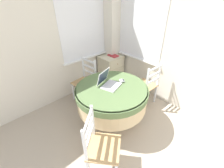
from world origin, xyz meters
name	(u,v)px	position (x,y,z in m)	size (l,w,h in m)	color
corner_room_shell	(122,50)	(1.42, 2.17, 1.28)	(4.61, 5.23, 2.55)	silver
round_dining_table	(112,95)	(1.10, 2.09, 0.58)	(1.20, 1.20, 0.75)	#4C3D2D
laptop	(108,83)	(1.10, 2.17, 0.80)	(0.38, 0.38, 0.25)	white
computer_mouse	(121,81)	(1.34, 2.10, 0.77)	(0.06, 0.09, 0.05)	silver
cell_phone	(123,80)	(1.38, 2.11, 0.75)	(0.10, 0.12, 0.01)	#B2B7BC
dining_chair_near_back_window	(86,81)	(1.18, 2.97, 0.44)	(0.44, 0.46, 0.93)	tan
dining_chair_near_right_window	(146,85)	(1.98, 1.99, 0.44)	(0.44, 0.41, 0.93)	tan
dining_chair_camera_near	(101,146)	(0.41, 1.56, 0.44)	(0.57, 0.57, 0.93)	tan
corner_cabinet	(111,69)	(2.05, 3.11, 0.36)	(0.53, 0.47, 0.73)	beige
book_on_cabinet	(113,55)	(2.09, 3.08, 0.74)	(0.16, 0.25, 0.02)	#BC3338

